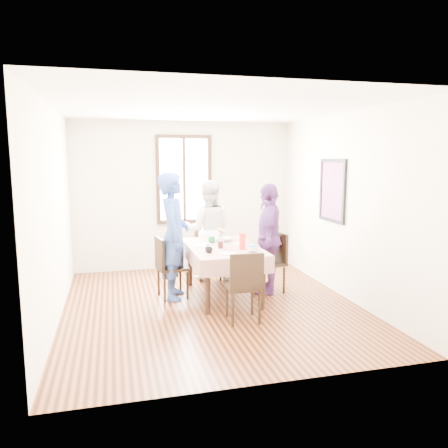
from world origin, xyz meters
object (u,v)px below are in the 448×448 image
(person_far, at_px, (209,230))
(person_right, at_px, (268,239))
(chair_left, at_px, (172,267))
(chair_near, at_px, (243,286))
(chair_right, at_px, (269,263))
(person_left, at_px, (173,236))
(dining_table, at_px, (223,272))
(chair_far, at_px, (209,252))

(person_far, height_order, person_right, person_far)
(chair_left, height_order, chair_near, same)
(chair_right, bearing_deg, chair_left, 76.63)
(person_left, bearing_deg, person_far, -27.50)
(dining_table, xyz_separation_m, chair_near, (0.00, -1.01, 0.08))
(chair_far, height_order, person_left, person_left)
(chair_left, relative_size, person_right, 0.54)
(dining_table, relative_size, chair_left, 1.62)
(chair_near, bearing_deg, dining_table, 92.36)
(chair_right, bearing_deg, person_far, 27.89)
(dining_table, height_order, chair_far, chair_far)
(dining_table, relative_size, person_far, 0.88)
(chair_far, distance_m, person_right, 1.26)
(chair_near, xyz_separation_m, person_far, (0.00, 2.01, 0.39))
(chair_right, bearing_deg, chair_near, 135.58)
(chair_left, bearing_deg, person_left, 81.30)
(dining_table, distance_m, chair_left, 0.75)
(chair_left, bearing_deg, person_far, 130.78)
(chair_far, relative_size, person_left, 0.49)
(dining_table, distance_m, chair_near, 1.02)
(chair_far, bearing_deg, chair_right, 128.90)
(dining_table, bearing_deg, chair_right, 3.60)
(chair_left, xyz_separation_m, chair_right, (1.46, -0.09, 0.00))
(chair_near, height_order, person_far, person_far)
(chair_near, height_order, person_right, person_right)
(chair_left, distance_m, person_far, 1.19)
(dining_table, height_order, chair_near, chair_near)
(person_left, distance_m, person_right, 1.43)
(chair_near, bearing_deg, person_far, 92.36)
(person_left, height_order, person_far, person_left)
(dining_table, height_order, chair_left, chair_left)
(person_far, xyz_separation_m, person_right, (0.71, -0.95, -0.00))
(chair_far, height_order, person_right, person_right)
(person_left, relative_size, person_far, 1.10)
(chair_far, relative_size, person_right, 0.54)
(dining_table, bearing_deg, person_right, 3.70)
(dining_table, xyz_separation_m, person_right, (0.71, 0.05, 0.46))
(dining_table, relative_size, person_left, 0.80)
(chair_far, bearing_deg, person_left, 52.62)
(chair_right, bearing_deg, person_right, 80.23)
(chair_near, relative_size, person_far, 0.54)
(chair_far, bearing_deg, person_right, 128.16)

